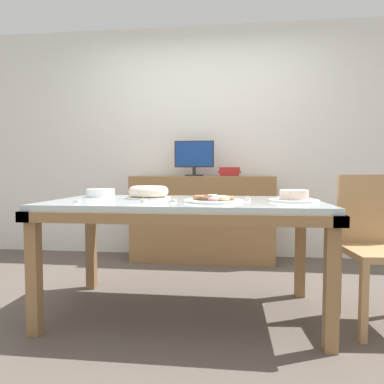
# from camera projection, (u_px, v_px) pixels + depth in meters

# --- Properties ---
(ground_plane) EXTENTS (12.00, 12.00, 0.00)m
(ground_plane) POSITION_uv_depth(u_px,v_px,m) (185.00, 313.00, 2.33)
(ground_plane) COLOR #564C44
(wall_back) EXTENTS (8.00, 0.10, 2.60)m
(wall_back) POSITION_uv_depth(u_px,v_px,m) (205.00, 142.00, 3.94)
(wall_back) COLOR white
(wall_back) RESTS_ON ground
(dining_table) EXTENTS (1.80, 0.95, 0.77)m
(dining_table) POSITION_uv_depth(u_px,v_px,m) (185.00, 213.00, 2.29)
(dining_table) COLOR silver
(dining_table) RESTS_ON ground
(chair) EXTENTS (0.45, 0.45, 0.94)m
(chair) POSITION_uv_depth(u_px,v_px,m) (376.00, 241.00, 2.14)
(chair) COLOR tan
(chair) RESTS_ON ground
(sideboard) EXTENTS (1.51, 0.44, 0.92)m
(sideboard) POSITION_uv_depth(u_px,v_px,m) (202.00, 218.00, 3.69)
(sideboard) COLOR olive
(sideboard) RESTS_ON ground
(computer_monitor) EXTENTS (0.42, 0.20, 0.38)m
(computer_monitor) POSITION_uv_depth(u_px,v_px,m) (194.00, 158.00, 3.67)
(computer_monitor) COLOR #262628
(computer_monitor) RESTS_ON sideboard
(book_stack) EXTENTS (0.24, 0.17, 0.09)m
(book_stack) POSITION_uv_depth(u_px,v_px,m) (230.00, 172.00, 3.63)
(book_stack) COLOR maroon
(book_stack) RESTS_ON sideboard
(cake_chocolate_round) EXTENTS (0.31, 0.31, 0.07)m
(cake_chocolate_round) POSITION_uv_depth(u_px,v_px,m) (294.00, 197.00, 2.19)
(cake_chocolate_round) COLOR white
(cake_chocolate_round) RESTS_ON dining_table
(cake_golden_bundt) EXTENTS (0.31, 0.31, 0.09)m
(cake_golden_bundt) POSITION_uv_depth(u_px,v_px,m) (149.00, 192.00, 2.41)
(cake_golden_bundt) COLOR white
(cake_golden_bundt) RESTS_ON dining_table
(pastry_platter) EXTENTS (0.37, 0.37, 0.04)m
(pastry_platter) POSITION_uv_depth(u_px,v_px,m) (214.00, 200.00, 2.15)
(pastry_platter) COLOR white
(pastry_platter) RESTS_ON dining_table
(plate_stack) EXTENTS (0.21, 0.21, 0.06)m
(plate_stack) POSITION_uv_depth(u_px,v_px,m) (101.00, 193.00, 2.60)
(plate_stack) COLOR white
(plate_stack) RESTS_ON dining_table
(tealight_left_edge) EXTENTS (0.04, 0.04, 0.04)m
(tealight_left_edge) POSITION_uv_depth(u_px,v_px,m) (173.00, 200.00, 2.14)
(tealight_left_edge) COLOR silver
(tealight_left_edge) RESTS_ON dining_table
(tealight_near_cakes) EXTENTS (0.04, 0.04, 0.04)m
(tealight_near_cakes) POSITION_uv_depth(u_px,v_px,m) (248.00, 199.00, 2.28)
(tealight_near_cakes) COLOR silver
(tealight_near_cakes) RESTS_ON dining_table
(tealight_near_front) EXTENTS (0.04, 0.04, 0.04)m
(tealight_near_front) POSITION_uv_depth(u_px,v_px,m) (149.00, 195.00, 2.66)
(tealight_near_front) COLOR silver
(tealight_near_front) RESTS_ON dining_table
(tealight_right_edge) EXTENTS (0.04, 0.04, 0.04)m
(tealight_right_edge) POSITION_uv_depth(u_px,v_px,m) (78.00, 201.00, 2.11)
(tealight_right_edge) COLOR silver
(tealight_right_edge) RESTS_ON dining_table
(tealight_centre) EXTENTS (0.04, 0.04, 0.04)m
(tealight_centre) POSITION_uv_depth(u_px,v_px,m) (144.00, 200.00, 2.14)
(tealight_centre) COLOR silver
(tealight_centre) RESTS_ON dining_table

